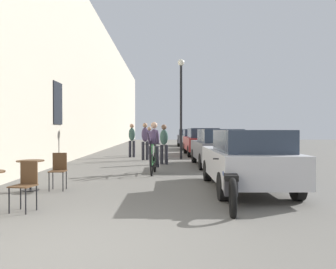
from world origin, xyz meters
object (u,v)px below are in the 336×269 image
Objects in this scene: cyclist_on_bicycle at (154,149)px; parked_motorcycle at (230,185)px; cafe_table_mid at (30,169)px; cafe_chair_mid_toward_street at (59,168)px; pedestrian_far at (132,138)px; pedestrian_mid at (145,139)px; parked_car_fourth at (193,139)px; cafe_chair_near_toward_street at (26,182)px; street_lamp at (181,96)px; parked_car_third at (202,141)px; pedestrian_near at (164,142)px; parked_car_second at (218,147)px; pedestrian_furthest at (149,139)px; parked_car_fifth at (187,137)px; parked_car_nearest at (246,159)px.

cyclist_on_bicycle is 0.82× the size of parked_motorcycle.
cafe_table_mid is 0.66m from cafe_chair_mid_toward_street.
pedestrian_far is (-1.33, 6.62, 0.18)m from cyclist_on_bicycle.
pedestrian_mid reaches higher than cyclist_on_bicycle.
cafe_chair_near_toward_street is at bearing -104.02° from parked_car_fourth.
cafe_chair_near_toward_street is at bearing -175.86° from parked_motorcycle.
parked_motorcycle is (2.13, -9.94, -0.59)m from pedestrian_mid.
street_lamp is at bearing -99.33° from parked_car_fourth.
cafe_table_mid is 0.41× the size of pedestrian_mid.
cyclist_on_bicycle is at bearing -107.59° from parked_car_third.
pedestrian_near is at bearing -65.49° from pedestrian_far.
parked_car_third is (5.35, 10.98, 0.27)m from cafe_table_mid.
pedestrian_near is 2.22m from pedestrian_mid.
pedestrian_near reaches higher than parked_car_second.
parked_car_fourth is at bearing 75.98° from cafe_chair_near_toward_street.
pedestrian_near is 0.94× the size of pedestrian_mid.
cyclist_on_bicycle is at bearing 67.60° from cafe_chair_near_toward_street.
parked_car_fifth is (2.92, 10.67, -0.14)m from pedestrian_furthest.
pedestrian_far is 0.42× the size of parked_car_second.
cafe_table_mid is at bearing 108.99° from cafe_chair_near_toward_street.
cafe_table_mid is 0.34× the size of parked_motorcycle.
pedestrian_mid reaches higher than pedestrian_furthest.
pedestrian_near is at bearing 62.18° from cafe_table_mid.
pedestrian_far is at bearing 155.12° from street_lamp.
parked_car_fourth is (2.16, 10.50, -0.18)m from pedestrian_near.
cyclist_on_bicycle is at bearing 47.74° from cafe_table_mid.
parked_car_second reaches higher than cafe_table_mid.
parked_motorcycle is (1.57, -4.97, -0.41)m from cyclist_on_bicycle.
cyclist_on_bicycle is (2.16, 5.24, 0.29)m from cafe_chair_near_toward_street.
pedestrian_far is 0.82× the size of parked_motorcycle.
pedestrian_near is 5.33m from parked_car_third.
parked_car_fourth reaches higher than parked_motorcycle.
parked_motorcycle is at bearing -26.36° from cafe_chair_mid_toward_street.
pedestrian_far is at bearing 110.44° from parked_car_nearest.
cafe_chair_mid_toward_street is 0.21× the size of parked_car_fifth.
pedestrian_near is 0.95× the size of pedestrian_far.
pedestrian_far reaches higher than cafe_table_mid.
parked_car_nearest is at bearing -53.95° from cyclist_on_bicycle.
parked_car_fourth is at bearing 72.05° from cafe_table_mid.
pedestrian_far is at bearing 101.39° from cyclist_on_bicycle.
cafe_chair_near_toward_street is at bearing -107.03° from pedestrian_near.
pedestrian_mid is at bearing 78.29° from cafe_chair_mid_toward_street.
cafe_table_mid is at bearing -98.95° from pedestrian_far.
street_lamp is (3.41, 8.53, 2.59)m from cafe_chair_mid_toward_street.
pedestrian_furthest is 0.75× the size of parked_motorcycle.
pedestrian_far reaches higher than parked_car_third.
parked_car_fourth reaches higher than parked_car_nearest.
cafe_table_mid is 0.43× the size of pedestrian_near.
pedestrian_mid is 0.42× the size of parked_car_second.
cyclist_on_bicycle is 0.41× the size of parked_car_third.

